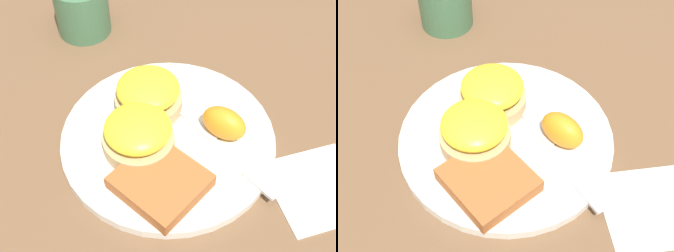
% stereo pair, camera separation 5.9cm
% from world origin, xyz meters
% --- Properties ---
extents(ground_plane, '(1.10, 1.10, 0.00)m').
position_xyz_m(ground_plane, '(0.00, 0.00, 0.00)').
color(ground_plane, brown).
extents(plate, '(0.28, 0.28, 0.01)m').
position_xyz_m(plate, '(0.00, 0.00, 0.01)').
color(plate, silver).
rests_on(plate, ground_plane).
extents(sandwich_benedict_left, '(0.09, 0.09, 0.05)m').
position_xyz_m(sandwich_benedict_left, '(0.06, -0.01, 0.04)').
color(sandwich_benedict_left, tan).
rests_on(sandwich_benedict_left, plate).
extents(sandwich_benedict_right, '(0.09, 0.09, 0.05)m').
position_xyz_m(sandwich_benedict_right, '(0.01, 0.04, 0.04)').
color(sandwich_benedict_right, tan).
rests_on(sandwich_benedict_right, plate).
extents(hashbrown_patty, '(0.12, 0.11, 0.02)m').
position_xyz_m(hashbrown_patty, '(-0.06, 0.05, 0.02)').
color(hashbrown_patty, '#A45A2C').
rests_on(hashbrown_patty, plate).
extents(orange_wedge, '(0.07, 0.06, 0.04)m').
position_xyz_m(orange_wedge, '(-0.04, -0.06, 0.04)').
color(orange_wedge, orange).
rests_on(orange_wedge, plate).
extents(fork, '(0.23, 0.05, 0.00)m').
position_xyz_m(fork, '(-0.05, -0.05, 0.02)').
color(fork, silver).
rests_on(fork, plate).
extents(cup, '(0.11, 0.09, 0.08)m').
position_xyz_m(cup, '(0.27, -0.01, 0.04)').
color(cup, '#42704C').
rests_on(cup, ground_plane).
extents(napkin, '(0.14, 0.14, 0.00)m').
position_xyz_m(napkin, '(-0.16, -0.12, 0.00)').
color(napkin, white).
rests_on(napkin, ground_plane).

